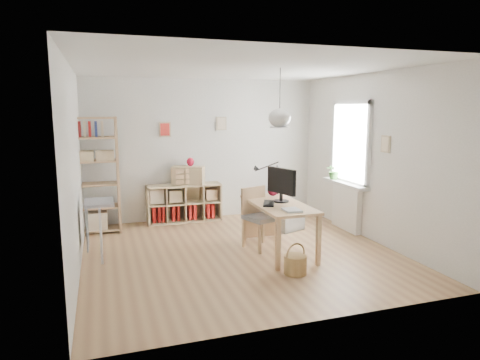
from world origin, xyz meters
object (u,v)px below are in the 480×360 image
object	(u,v)px
drawer_chest	(188,175)
tall_bookshelf	(94,171)
cube_shelf	(183,206)
storage_chest	(286,220)
monitor	(281,183)
chair	(259,214)
desk	(278,209)

from	to	relation	value
drawer_chest	tall_bookshelf	bearing A→B (deg)	-147.64
drawer_chest	cube_shelf	bearing A→B (deg)	-176.22
storage_chest	monitor	xyz separation A→B (m)	(-0.56, -1.02, 0.86)
drawer_chest	chair	bearing A→B (deg)	-44.91
storage_chest	cube_shelf	bearing A→B (deg)	124.15
monitor	chair	bearing A→B (deg)	122.51
storage_chest	monitor	distance (m)	1.45
desk	tall_bookshelf	xyz separation A→B (m)	(-2.59, 1.95, 0.43)
monitor	tall_bookshelf	bearing A→B (deg)	127.95
tall_bookshelf	drawer_chest	distance (m)	1.70
desk	cube_shelf	xyz separation A→B (m)	(-1.02, 2.23, -0.36)
tall_bookshelf	chair	distance (m)	2.96
tall_bookshelf	drawer_chest	size ratio (longest dim) A/B	3.36
storage_chest	desk	bearing A→B (deg)	-141.31
drawer_chest	storage_chest	bearing A→B (deg)	-11.28
chair	tall_bookshelf	bearing A→B (deg)	126.56
cube_shelf	desk	bearing A→B (deg)	-65.39
chair	drawer_chest	bearing A→B (deg)	92.01
cube_shelf	chair	world-z (taller)	chair
tall_bookshelf	monitor	distance (m)	3.26
cube_shelf	monitor	distance (m)	2.53
tall_bookshelf	monitor	bearing A→B (deg)	-35.22
desk	chair	size ratio (longest dim) A/B	1.61
chair	storage_chest	distance (m)	1.19
desk	storage_chest	xyz separation A→B (m)	(0.63, 1.09, -0.48)
storage_chest	drawer_chest	xyz separation A→B (m)	(-1.54, 1.10, 0.71)
storage_chest	drawer_chest	size ratio (longest dim) A/B	1.20
chair	drawer_chest	size ratio (longest dim) A/B	1.57
monitor	drawer_chest	distance (m)	2.34
tall_bookshelf	drawer_chest	xyz separation A→B (m)	(1.67, 0.24, -0.20)
cube_shelf	storage_chest	size ratio (longest dim) A/B	1.95
tall_bookshelf	chair	bearing A→B (deg)	-34.56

